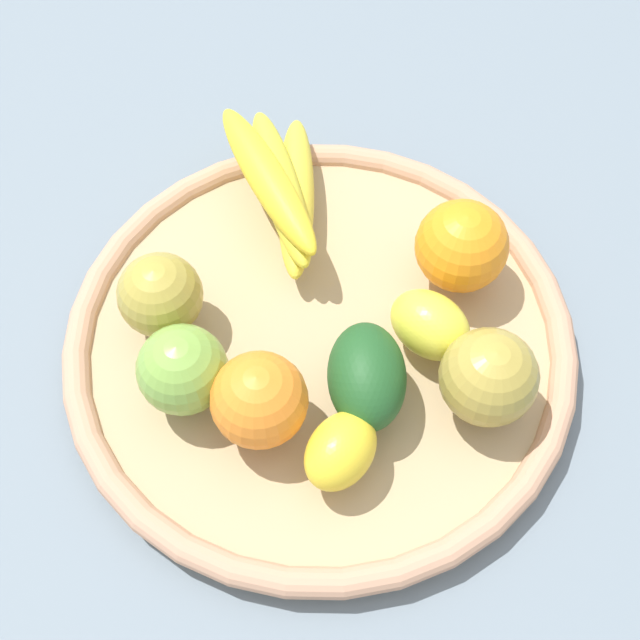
% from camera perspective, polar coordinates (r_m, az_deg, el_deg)
% --- Properties ---
extents(ground_plane, '(2.40, 2.40, 0.00)m').
position_cam_1_polar(ground_plane, '(0.76, 0.00, -2.15)').
color(ground_plane, slate).
rests_on(ground_plane, ground).
extents(basket, '(0.43, 0.43, 0.03)m').
position_cam_1_polar(basket, '(0.74, 0.00, -1.49)').
color(basket, tan).
rests_on(basket, ground_plane).
extents(apple_0, '(0.10, 0.10, 0.07)m').
position_cam_1_polar(apple_0, '(0.68, -9.12, -3.02)').
color(apple_0, '#7AA943').
rests_on(apple_0, basket).
extents(banana_bunch, '(0.11, 0.19, 0.06)m').
position_cam_1_polar(banana_bunch, '(0.78, -2.54, 8.73)').
color(banana_bunch, yellow).
rests_on(banana_bunch, basket).
extents(orange_0, '(0.10, 0.10, 0.08)m').
position_cam_1_polar(orange_0, '(0.66, -4.01, -5.26)').
color(orange_0, orange).
rests_on(orange_0, basket).
extents(apple_2, '(0.10, 0.10, 0.08)m').
position_cam_1_polar(apple_2, '(0.68, 11.00, -3.71)').
color(apple_2, '#A8923B').
rests_on(apple_2, basket).
extents(avocado, '(0.09, 0.11, 0.06)m').
position_cam_1_polar(avocado, '(0.67, 3.08, -3.70)').
color(avocado, '#1E4E21').
rests_on(avocado, basket).
extents(lemon_1, '(0.08, 0.08, 0.05)m').
position_cam_1_polar(lemon_1, '(0.65, 1.36, -8.56)').
color(lemon_1, yellow).
rests_on(lemon_1, basket).
extents(lemon_0, '(0.07, 0.08, 0.05)m').
position_cam_1_polar(lemon_0, '(0.71, 7.23, -0.32)').
color(lemon_0, yellow).
rests_on(lemon_0, basket).
extents(orange_1, '(0.09, 0.09, 0.08)m').
position_cam_1_polar(orange_1, '(0.74, 9.12, 5.03)').
color(orange_1, orange).
rests_on(orange_1, basket).
extents(apple_1, '(0.10, 0.10, 0.07)m').
position_cam_1_polar(apple_1, '(0.72, -10.44, 1.62)').
color(apple_1, '#AA973B').
rests_on(apple_1, basket).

